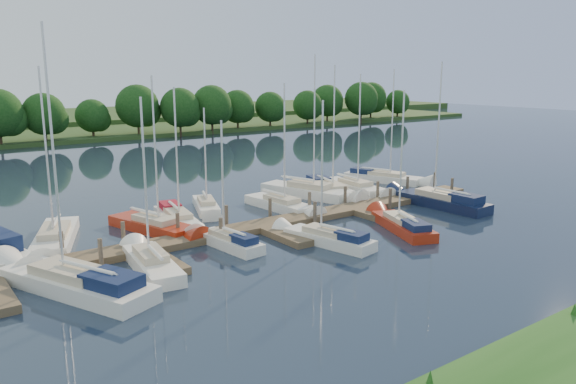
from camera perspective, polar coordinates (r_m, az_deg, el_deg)
ground at (r=30.86m, az=5.32°, el=-7.08°), size 260.00×260.00×0.00m
dock at (r=36.34m, az=-2.31°, el=-3.72°), size 40.00×6.00×0.40m
mooring_pilings at (r=37.14m, az=-3.28°, el=-2.74°), size 38.24×2.84×2.00m
far_shore at (r=99.19m, az=-24.71°, el=5.37°), size 180.00×30.00×0.60m
distant_hill at (r=123.68m, az=-27.11°, el=6.48°), size 220.00×40.00×1.40m
treeline at (r=86.39m, az=-23.66°, el=7.14°), size 148.13×9.26×8.22m
sailboat_n_2 at (r=36.32m, az=-22.59°, el=-4.57°), size 4.48×8.48×10.80m
sailboat_n_3 at (r=37.12m, az=-13.20°, el=-3.58°), size 3.71×8.12×10.29m
sailboat_n_4 at (r=38.66m, az=-11.12°, el=-2.80°), size 2.87×7.54×9.48m
sailboat_n_5 at (r=42.01m, az=-8.28°, el=-1.55°), size 3.18×6.10×7.93m
sailboat_n_6 at (r=41.88m, az=-0.56°, el=-1.46°), size 2.23×7.63×9.69m
sailboat_n_7 at (r=46.22m, az=2.33°, el=-0.16°), size 4.43×9.34×11.91m
sailboat_n_8 at (r=47.50m, az=4.36°, el=0.18°), size 3.86×8.85×11.02m
sailboat_n_9 at (r=48.54m, az=6.91°, el=0.35°), size 2.39×8.16×10.30m
sailboat_n_10 at (r=53.23m, az=9.94°, el=1.34°), size 4.53×8.40×10.68m
sailboat_s_0 at (r=28.69m, az=-21.15°, el=-8.69°), size 5.64×9.88×12.71m
sailboat_s_1 at (r=30.40m, az=-13.77°, el=-7.14°), size 2.49×7.27×9.30m
sailboat_s_2 at (r=33.35m, az=-6.15°, el=-5.05°), size 1.94×6.01×7.75m
sailboat_s_3 at (r=33.80m, az=3.89°, el=-4.77°), size 2.87×6.98×8.87m
sailboat_s_4 at (r=37.43m, az=11.42°, el=-3.31°), size 3.87×7.28×9.32m
sailboat_s_5 at (r=44.42m, az=15.12°, el=-1.01°), size 2.31×8.80×11.30m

